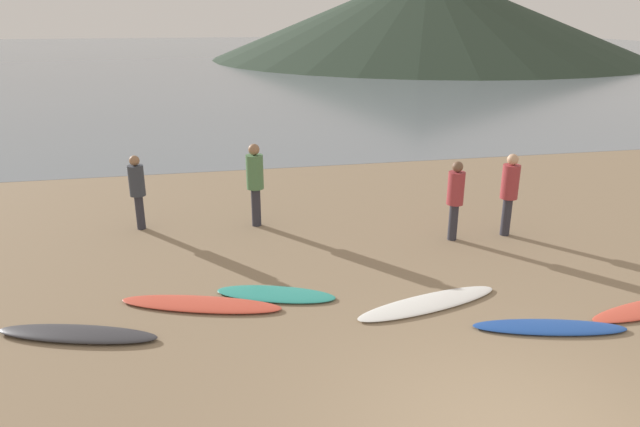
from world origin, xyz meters
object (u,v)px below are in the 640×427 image
object	(u,v)px
surfboard_0	(77,334)
person_1	(455,194)
person_0	(137,186)
person_3	(510,188)
surfboard_1	(201,304)
surfboard_2	(276,294)
surfboard_4	(550,327)
person_2	(255,178)
surfboard_3	(428,303)

from	to	relation	value
surfboard_0	person_1	bearing A→B (deg)	36.67
surfboard_0	person_0	distance (m)	4.45
person_3	surfboard_1	bearing A→B (deg)	119.28
surfboard_1	surfboard_2	world-z (taller)	surfboard_1
surfboard_4	person_0	xyz separation A→B (m)	(-6.21, 5.49, 0.91)
surfboard_2	surfboard_0	bearing A→B (deg)	-146.90
surfboard_0	surfboard_1	bearing A→B (deg)	35.23
surfboard_1	person_1	distance (m)	5.46
surfboard_0	surfboard_1	size ratio (longest dim) A/B	0.91
surfboard_1	person_2	xyz separation A→B (m)	(1.22, 3.47, 1.03)
surfboard_3	person_2	world-z (taller)	person_2
surfboard_1	person_3	xyz separation A→B (m)	(6.23, 1.87, 0.98)
surfboard_4	person_3	size ratio (longest dim) A/B	1.30
surfboard_4	surfboard_1	bearing A→B (deg)	174.21
surfboard_3	person_3	distance (m)	3.84
surfboard_1	surfboard_4	size ratio (longest dim) A/B	1.16
surfboard_0	person_0	xyz separation A→B (m)	(0.51, 4.33, 0.90)
person_1	surfboard_2	bearing A→B (deg)	30.05
surfboard_1	surfboard_2	size ratio (longest dim) A/B	1.31
surfboard_0	surfboard_2	world-z (taller)	surfboard_0
surfboard_3	surfboard_4	xyz separation A→B (m)	(1.46, -1.06, 0.00)
person_0	person_3	world-z (taller)	person_3
surfboard_1	person_0	size ratio (longest dim) A/B	1.61
person_0	person_1	xyz separation A→B (m)	(6.27, -1.91, 0.02)
person_1	surfboard_0	bearing A→B (deg)	25.40
surfboard_4	person_1	world-z (taller)	person_1
surfboard_1	person_1	xyz separation A→B (m)	(5.05, 1.85, 0.93)
surfboard_1	surfboard_3	size ratio (longest dim) A/B	1.02
surfboard_0	person_1	world-z (taller)	person_1
surfboard_4	person_2	world-z (taller)	person_2
surfboard_2	person_3	size ratio (longest dim) A/B	1.15
surfboard_0	surfboard_4	bearing A→B (deg)	7.21
surfboard_0	surfboard_2	size ratio (longest dim) A/B	1.19
person_1	person_0	bearing A→B (deg)	-11.18
surfboard_1	surfboard_4	world-z (taller)	surfboard_1
surfboard_0	person_0	world-z (taller)	person_0
surfboard_4	person_0	bearing A→B (deg)	151.89
surfboard_4	person_0	size ratio (longest dim) A/B	1.39
surfboard_2	person_0	bearing A→B (deg)	143.63
surfboard_1	person_1	size ratio (longest dim) A/B	1.58
surfboard_0	person_3	distance (m)	8.39
surfboard_2	person_2	bearing A→B (deg)	109.70
surfboard_3	person_1	distance (m)	3.09
surfboard_2	surfboard_4	bearing A→B (deg)	-6.01
surfboard_2	person_0	xyz separation A→B (m)	(-2.42, 3.65, 0.92)
person_1	person_3	xyz separation A→B (m)	(1.19, 0.03, 0.05)
surfboard_0	surfboard_4	xyz separation A→B (m)	(6.72, -1.17, -0.01)
surfboard_1	surfboard_2	xyz separation A→B (m)	(1.20, 0.11, -0.01)
surfboard_4	surfboard_0	bearing A→B (deg)	-176.46
surfboard_0	surfboard_2	xyz separation A→B (m)	(2.93, 0.68, -0.02)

